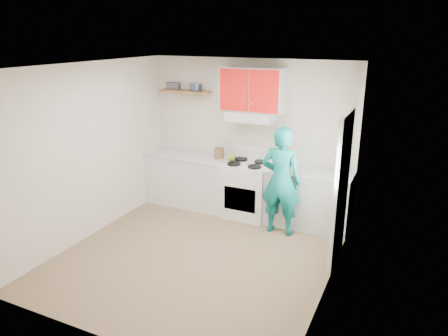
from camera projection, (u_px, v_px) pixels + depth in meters
The scene contains 21 objects.
floor at pixel (198, 255), 5.95m from camera, with size 3.80×3.80×0.00m, color brown.
ceiling at pixel (194, 66), 5.16m from camera, with size 3.60×3.80×0.04m, color white.
back_wall at pixel (250, 137), 7.19m from camera, with size 3.60×0.04×2.60m, color beige.
front_wall at pixel (97, 224), 3.92m from camera, with size 3.60×0.04×2.60m, color beige.
left_wall at pixel (90, 152), 6.28m from camera, with size 0.04×3.80×2.60m, color beige.
right_wall at pixel (334, 188), 4.83m from camera, with size 0.04×3.80×2.60m, color beige.
door at pixel (341, 190), 5.52m from camera, with size 0.05×0.85×2.05m, color white.
door_glass at pixel (342, 159), 5.41m from camera, with size 0.01×0.55×0.95m, color white.
counter_left at pixel (189, 180), 7.61m from camera, with size 1.52×0.60×0.90m, color silver.
counter_right at pixel (308, 200), 6.73m from camera, with size 1.32×0.60×0.90m, color silver.
stove at pixel (247, 190), 7.13m from camera, with size 0.76×0.65×0.92m, color white.
range_hood at pixel (251, 116), 6.84m from camera, with size 0.76×0.44×0.15m, color silver.
upper_cabinets at pixel (253, 89), 6.76m from camera, with size 1.02×0.33×0.70m, color red.
shelf at pixel (186, 91), 7.31m from camera, with size 0.90×0.30×0.04m, color brown.
books at pixel (173, 86), 7.42m from camera, with size 0.23×0.16×0.12m, color #483F48.
tin at pixel (195, 87), 7.21m from camera, with size 0.20×0.20×0.12m, color #333D4C.
kettle at pixel (231, 157), 7.13m from camera, with size 0.16×0.16×0.14m, color olive.
crock at pixel (219, 154), 7.27m from camera, with size 0.17×0.17×0.20m, color brown.
cutting_board at pixel (287, 169), 6.74m from camera, with size 0.32×0.24×0.02m, color olive.
silicone_mat at pixel (330, 175), 6.50m from camera, with size 0.28×0.23×0.01m, color red.
person at pixel (281, 181), 6.39m from camera, with size 0.62×0.41×1.70m, color #0C7069.
Camera 1 is at (2.58, -4.63, 2.99)m, focal length 33.90 mm.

